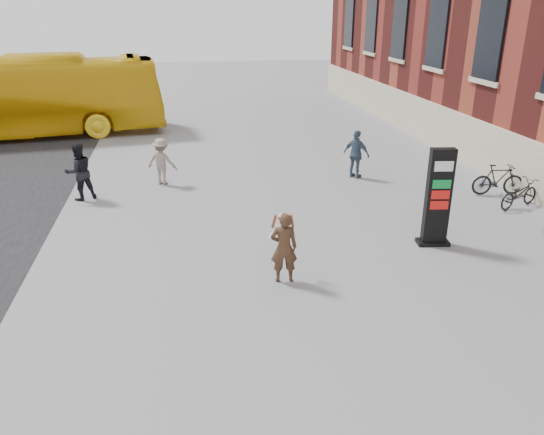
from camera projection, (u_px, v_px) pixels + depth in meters
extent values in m
plane|color=#9E9EA3|center=(255.00, 293.00, 11.28)|extent=(100.00, 100.00, 0.00)
cube|color=beige|center=(505.00, 158.00, 17.94)|extent=(0.18, 44.00, 1.80)
cube|color=black|center=(438.00, 198.00, 13.15)|extent=(0.63, 0.34, 2.52)
cube|color=black|center=(432.00, 242.00, 13.60)|extent=(0.86, 0.51, 0.10)
cube|color=white|center=(442.00, 165.00, 12.83)|extent=(0.49, 0.34, 0.25)
cube|color=#0A6929|center=(440.00, 182.00, 13.00)|extent=(0.49, 0.34, 0.22)
cube|color=#A9100D|center=(439.00, 193.00, 13.10)|extent=(0.49, 0.34, 0.22)
cube|color=#A9100D|center=(437.00, 203.00, 13.21)|extent=(0.49, 0.34, 0.22)
imported|color=#3B2A1A|center=(284.00, 248.00, 11.50)|extent=(0.63, 0.44, 1.63)
cylinder|color=white|center=(284.00, 216.00, 11.23)|extent=(0.23, 0.23, 0.05)
cone|color=white|center=(292.00, 231.00, 11.63)|extent=(0.23, 0.23, 0.39)
cylinder|color=brown|center=(292.00, 221.00, 11.54)|extent=(0.13, 0.13, 0.34)
cone|color=white|center=(274.00, 231.00, 11.60)|extent=(0.23, 0.24, 0.39)
cylinder|color=brown|center=(274.00, 221.00, 11.51)|extent=(0.13, 0.14, 0.34)
imported|color=yellow|center=(16.00, 97.00, 24.04)|extent=(13.31, 4.40, 3.64)
imported|color=black|center=(79.00, 172.00, 16.42)|extent=(1.10, 1.02, 1.81)
imported|color=gray|center=(162.00, 161.00, 17.90)|extent=(1.17, 0.93, 1.58)
imported|color=#3C5063|center=(356.00, 154.00, 18.54)|extent=(0.98, 1.01, 1.70)
imported|color=black|center=(519.00, 194.00, 15.95)|extent=(1.73, 1.13, 0.86)
imported|color=black|center=(498.00, 180.00, 16.97)|extent=(1.73, 0.68, 1.01)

